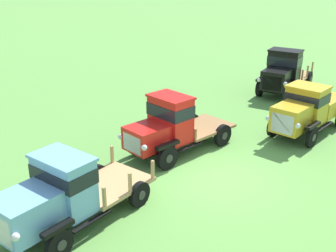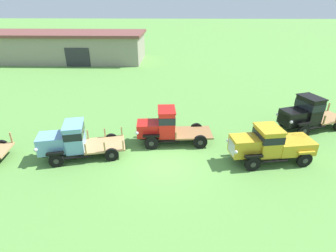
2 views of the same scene
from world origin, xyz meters
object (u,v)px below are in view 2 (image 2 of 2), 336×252
(vintage_truck_second_in_line, at_px, (72,140))
(vintage_truck_midrow_center, at_px, (165,126))
(farm_shed, at_px, (63,46))
(vintage_truck_far_side, at_px, (270,144))
(vintage_truck_back_of_row, at_px, (306,113))

(vintage_truck_second_in_line, xyz_separation_m, vintage_truck_midrow_center, (5.12, 1.82, 0.07))
(farm_shed, height_order, vintage_truck_second_in_line, farm_shed)
(vintage_truck_second_in_line, height_order, vintage_truck_midrow_center, vintage_truck_midrow_center)
(farm_shed, relative_size, vintage_truck_midrow_center, 4.95)
(vintage_truck_midrow_center, xyz_separation_m, vintage_truck_far_side, (5.71, -1.91, -0.05))
(vintage_truck_midrow_center, relative_size, vintage_truck_back_of_row, 0.92)
(vintage_truck_far_side, bearing_deg, vintage_truck_midrow_center, 161.51)
(farm_shed, bearing_deg, vintage_truck_midrow_center, -56.82)
(vintage_truck_second_in_line, relative_size, vintage_truck_midrow_center, 1.04)
(vintage_truck_midrow_center, xyz_separation_m, vintage_truck_back_of_row, (9.35, 2.06, 0.07))
(vintage_truck_midrow_center, height_order, vintage_truck_far_side, vintage_truck_midrow_center)
(vintage_truck_midrow_center, relative_size, vintage_truck_far_side, 1.00)
(vintage_truck_back_of_row, bearing_deg, vintage_truck_second_in_line, -165.03)
(farm_shed, bearing_deg, vintage_truck_back_of_row, -41.27)
(vintage_truck_midrow_center, bearing_deg, farm_shed, 123.18)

